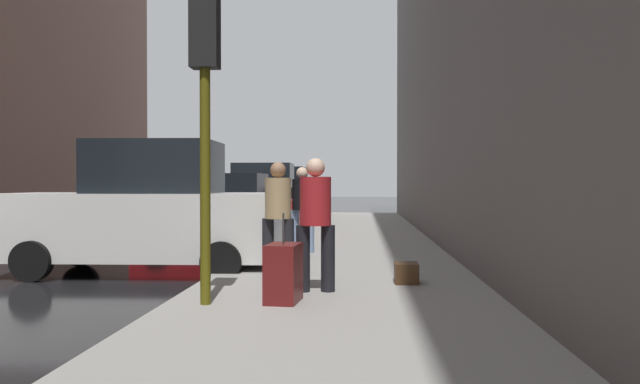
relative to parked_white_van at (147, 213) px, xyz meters
The scene contains 13 objects.
sidewalk 3.59m from the parked_white_van, 14.46° to the right, with size 4.00×40.00×0.15m, color gray.
parked_white_van is the anchor object (origin of this frame).
parked_red_hatchback 5.72m from the parked_white_van, 90.00° to the left, with size 4.26×2.18×1.79m.
parked_black_suv 11.78m from the parked_white_van, 90.00° to the left, with size 4.62×2.09×2.25m.
parked_bronze_suv 16.75m from the parked_white_van, 90.00° to the left, with size 4.65×2.15×2.25m.
parked_gray_coupe 22.21m from the parked_white_van, 90.00° to the left, with size 4.22×2.09×1.79m.
fire_hydrant 5.20m from the parked_white_van, 69.58° to the left, with size 0.42×0.22×0.70m.
traffic_light 4.20m from the parked_white_van, 61.08° to the right, with size 0.32×0.32×3.60m.
pedestrian_in_red_jacket 3.91m from the parked_white_van, 38.65° to the right, with size 0.51×0.44×1.71m.
pedestrian_in_tan_coat 2.57m from the parked_white_van, 22.26° to the right, with size 0.52×0.46×1.71m.
pedestrian_in_jeans 3.21m from the parked_white_van, 39.88° to the left, with size 0.53×0.47×1.71m.
rolling_suitcase 4.22m from the parked_white_van, 49.31° to the right, with size 0.42×0.59×1.04m.
duffel_bag 4.64m from the parked_white_van, 21.36° to the right, with size 0.32×0.44×0.28m.
Camera 1 is at (6.27, -9.52, 1.54)m, focal length 35.00 mm.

